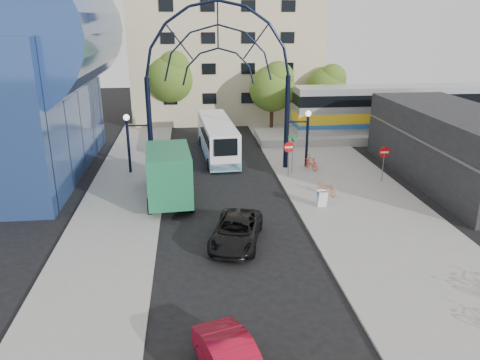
{
  "coord_description": "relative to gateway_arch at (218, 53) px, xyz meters",
  "views": [
    {
      "loc": [
        -2.15,
        -19.44,
        10.88
      ],
      "look_at": [
        0.64,
        6.0,
        1.99
      ],
      "focal_mm": 35.0,
      "sensor_mm": 36.0,
      "label": 1
    }
  ],
  "objects": [
    {
      "name": "train_platform",
      "position": [
        20.0,
        8.0,
        -8.16
      ],
      "size": [
        32.0,
        5.0,
        0.8
      ],
      "primitive_type": "cube",
      "color": "gray",
      "rests_on": "ground"
    },
    {
      "name": "street_name_sign",
      "position": [
        5.2,
        -1.4,
        -6.43
      ],
      "size": [
        0.7,
        0.7,
        2.8
      ],
      "color": "slate",
      "rests_on": "sidewalk_east"
    },
    {
      "name": "plaza_west",
      "position": [
        -6.5,
        -8.0,
        -8.5
      ],
      "size": [
        5.0,
        50.0,
        0.12
      ],
      "primitive_type": "cube",
      "color": "gray",
      "rests_on": "ground"
    },
    {
      "name": "gateway_arch",
      "position": [
        0.0,
        0.0,
        0.0
      ],
      "size": [
        13.64,
        0.44,
        12.1
      ],
      "color": "black",
      "rests_on": "ground"
    },
    {
      "name": "bike_near_a",
      "position": [
        6.5,
        -6.0,
        -7.98
      ],
      "size": [
        1.32,
        1.8,
        0.9
      ],
      "primitive_type": "imported",
      "rotation": [
        0.0,
        0.0,
        0.47
      ],
      "color": "orange",
      "rests_on": "sidewalk_east"
    },
    {
      "name": "sidewalk_east",
      "position": [
        8.0,
        -10.0,
        -8.5
      ],
      "size": [
        8.0,
        56.0,
        0.12
      ],
      "primitive_type": "cube",
      "color": "gray",
      "rests_on": "ground"
    },
    {
      "name": "do_not_enter_sign",
      "position": [
        11.0,
        -4.0,
        -6.58
      ],
      "size": [
        0.76,
        0.07,
        2.48
      ],
      "color": "slate",
      "rests_on": "sidewalk_east"
    },
    {
      "name": "black_suv",
      "position": [
        0.01,
        -12.07,
        -7.87
      ],
      "size": [
        3.45,
        5.34,
        1.37
      ],
      "primitive_type": "imported",
      "rotation": [
        0.0,
        0.0,
        -0.26
      ],
      "color": "black",
      "rests_on": "ground"
    },
    {
      "name": "bike_near_b",
      "position": [
        6.78,
        -0.78,
        -7.89
      ],
      "size": [
        1.03,
        1.89,
        1.09
      ],
      "primitive_type": "imported",
      "rotation": [
        0.0,
        0.0,
        0.3
      ],
      "color": "#EE432F",
      "rests_on": "sidewalk_east"
    },
    {
      "name": "tree_north_b",
      "position": [
        -3.88,
        15.93,
        -3.29
      ],
      "size": [
        5.12,
        5.12,
        8.0
      ],
      "color": "#382314",
      "rests_on": "ground"
    },
    {
      "name": "green_truck",
      "position": [
        -3.56,
        -5.57,
        -6.81
      ],
      "size": [
        3.08,
        7.1,
        3.5
      ],
      "rotation": [
        0.0,
        0.0,
        0.07
      ],
      "color": "black",
      "rests_on": "ground"
    },
    {
      "name": "apartment_block",
      "position": [
        2.0,
        20.97,
        -1.55
      ],
      "size": [
        20.0,
        12.1,
        14.0
      ],
      "color": "#CCB48E",
      "rests_on": "ground"
    },
    {
      "name": "tree_north_c",
      "position": [
        12.12,
        13.93,
        -4.28
      ],
      "size": [
        4.16,
        4.16,
        6.5
      ],
      "color": "#382314",
      "rests_on": "ground"
    },
    {
      "name": "stop_sign",
      "position": [
        4.8,
        -2.0,
        -6.56
      ],
      "size": [
        0.8,
        0.07,
        2.5
      ],
      "color": "slate",
      "rests_on": "sidewalk_east"
    },
    {
      "name": "commercial_block_east",
      "position": [
        16.0,
        -4.0,
        -6.06
      ],
      "size": [
        6.0,
        16.0,
        5.0
      ],
      "primitive_type": "cube",
      "color": "black",
      "rests_on": "ground"
    },
    {
      "name": "train_car",
      "position": [
        20.0,
        8.0,
        -5.66
      ],
      "size": [
        25.1,
        3.05,
        4.2
      ],
      "color": "#B7B7BC",
      "rests_on": "train_platform"
    },
    {
      "name": "sandwich_board",
      "position": [
        5.6,
        -8.02,
        -7.81
      ],
      "size": [
        0.55,
        0.61,
        0.99
      ],
      "color": "white",
      "rests_on": "sidewalk_east"
    },
    {
      "name": "tree_north_a",
      "position": [
        6.12,
        11.93,
        -3.95
      ],
      "size": [
        4.48,
        4.48,
        7.0
      ],
      "color": "#382314",
      "rests_on": "ground"
    },
    {
      "name": "ground",
      "position": [
        0.0,
        -14.0,
        -8.56
      ],
      "size": [
        120.0,
        120.0,
        0.0
      ],
      "primitive_type": "plane",
      "color": "black",
      "rests_on": "ground"
    },
    {
      "name": "city_bus",
      "position": [
        0.1,
        4.24,
        -7.04
      ],
      "size": [
        2.94,
        10.64,
        2.89
      ],
      "rotation": [
        0.0,
        0.0,
        0.06
      ],
      "color": "white",
      "rests_on": "ground"
    }
  ]
}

